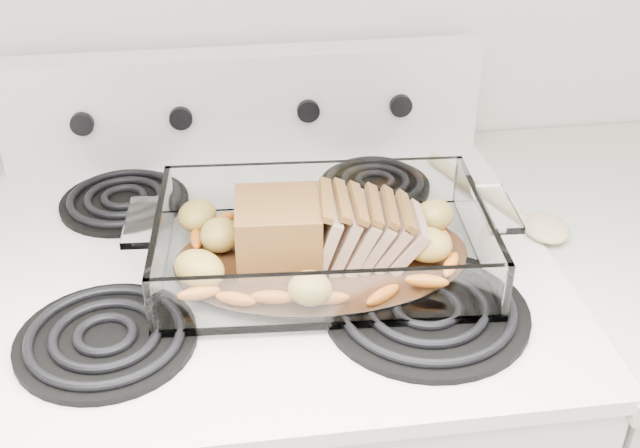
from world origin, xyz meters
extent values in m
cube|color=white|center=(0.00, 1.66, 0.93)|extent=(0.78, 0.67, 0.02)
cube|color=white|center=(0.00, 1.95, 1.03)|extent=(0.76, 0.06, 0.18)
cylinder|color=black|center=(-0.19, 1.50, 0.94)|extent=(0.21, 0.21, 0.01)
cylinder|color=black|center=(0.19, 1.50, 0.94)|extent=(0.25, 0.25, 0.01)
cylinder|color=black|center=(-0.19, 1.81, 0.94)|extent=(0.19, 0.19, 0.01)
cylinder|color=black|center=(0.19, 1.81, 0.94)|extent=(0.17, 0.17, 0.01)
cylinder|color=black|center=(-0.25, 1.92, 1.03)|extent=(0.04, 0.02, 0.04)
cylinder|color=black|center=(-0.10, 1.92, 1.03)|extent=(0.04, 0.02, 0.04)
cylinder|color=black|center=(0.10, 1.92, 1.03)|extent=(0.04, 0.02, 0.04)
cylinder|color=black|center=(0.25, 1.92, 1.03)|extent=(0.04, 0.02, 0.04)
cube|color=white|center=(0.08, 1.61, 0.95)|extent=(0.42, 0.28, 0.01)
cube|color=white|center=(0.08, 1.47, 0.99)|extent=(0.42, 0.01, 0.07)
cube|color=white|center=(0.08, 1.74, 0.99)|extent=(0.42, 0.01, 0.07)
cube|color=white|center=(-0.13, 1.61, 0.99)|extent=(0.01, 0.28, 0.07)
cube|color=white|center=(0.28, 1.61, 0.99)|extent=(0.01, 0.28, 0.07)
cylinder|color=#351D0E|center=(0.08, 1.61, 0.95)|extent=(0.24, 0.24, 0.00)
cube|color=brown|center=(0.02, 1.61, 1.00)|extent=(0.11, 0.11, 0.09)
cube|color=tan|center=(0.08, 1.61, 0.99)|extent=(0.04, 0.10, 0.08)
cube|color=tan|center=(0.10, 1.61, 0.99)|extent=(0.04, 0.10, 0.08)
cube|color=tan|center=(0.12, 1.61, 0.99)|extent=(0.05, 0.10, 0.07)
cube|color=tan|center=(0.14, 1.61, 0.99)|extent=(0.05, 0.10, 0.07)
cube|color=tan|center=(0.17, 1.61, 0.99)|extent=(0.05, 0.09, 0.07)
cube|color=tan|center=(0.19, 1.61, 0.99)|extent=(0.05, 0.09, 0.06)
ellipsoid|color=orange|center=(-0.05, 1.54, 0.96)|extent=(0.05, 0.02, 0.02)
ellipsoid|color=orange|center=(0.18, 1.54, 0.96)|extent=(0.05, 0.02, 0.02)
ellipsoid|color=orange|center=(0.22, 1.63, 0.96)|extent=(0.05, 0.02, 0.02)
ellipsoid|color=orange|center=(-0.06, 1.65, 0.96)|extent=(0.05, 0.02, 0.02)
ellipsoid|color=#AE8E41|center=(-0.06, 1.68, 0.97)|extent=(0.06, 0.05, 0.04)
ellipsoid|color=#AE8E41|center=(0.10, 1.69, 0.97)|extent=(0.06, 0.05, 0.04)
ellipsoid|color=#AE8E41|center=(0.19, 1.59, 0.97)|extent=(0.06, 0.05, 0.04)
cylinder|color=beige|center=(0.34, 1.77, 0.95)|extent=(0.10, 0.22, 0.02)
ellipsoid|color=beige|center=(0.40, 1.65, 0.95)|extent=(0.06, 0.08, 0.02)
camera|label=1|loc=(-0.04, 0.75, 1.54)|focal=45.00mm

